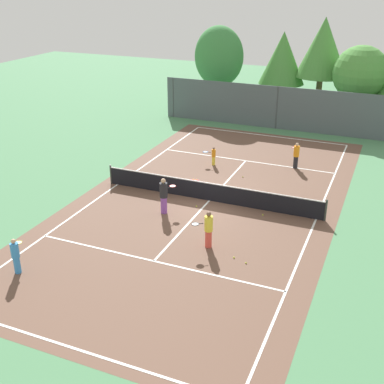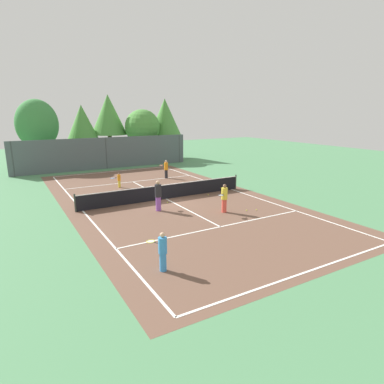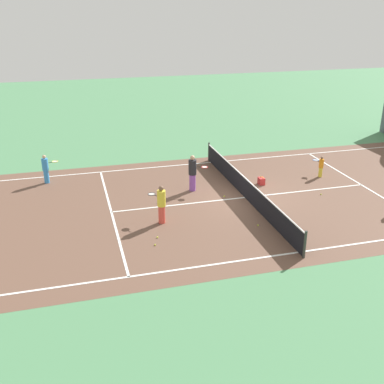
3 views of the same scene
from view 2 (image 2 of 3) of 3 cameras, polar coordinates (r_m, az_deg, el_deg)
ground_plane at (r=22.24m, az=-4.55°, el=-1.20°), size 80.00×80.00×0.00m
court_surface at (r=22.24m, az=-4.55°, el=-1.20°), size 13.00×25.00×0.01m
tennis_net at (r=22.11m, az=-4.57°, el=0.07°), size 11.90×0.10×1.10m
perimeter_fence at (r=34.89m, az=-14.73°, el=6.57°), size 18.00×0.12×3.20m
tree_0 at (r=40.58m, az=-14.35°, el=12.88°), size 4.16×4.16×7.70m
tree_1 at (r=36.86m, az=-25.39°, el=10.60°), size 4.09×3.28×6.97m
tree_2 at (r=39.45m, az=-8.62°, el=11.12°), size 4.08×4.08×6.02m
tree_3 at (r=41.08m, az=-4.73°, el=12.44°), size 4.49×4.49×7.28m
tree_4 at (r=39.60m, az=-18.59°, el=11.17°), size 3.78×3.78×6.50m
player_0 at (r=26.01m, az=-12.66°, el=2.07°), size 0.82×0.36×1.15m
player_1 at (r=29.03m, az=-4.55°, el=4.03°), size 0.61×0.91×1.59m
player_2 at (r=12.25m, az=-5.19°, el=-10.22°), size 0.64×0.88×1.51m
player_3 at (r=19.13m, az=5.64°, el=-1.04°), size 0.89×0.73×1.69m
player_4 at (r=19.45m, az=-5.92°, el=-0.57°), size 0.64×0.96×1.83m
ball_crate at (r=22.95m, az=-9.37°, el=-0.40°), size 0.38×0.28×0.43m
tennis_ball_0 at (r=21.27m, az=-4.28°, el=-1.81°), size 0.07×0.07×0.07m
tennis_ball_1 at (r=22.45m, az=-3.67°, el=-0.96°), size 0.07×0.07×0.07m
tennis_ball_2 at (r=25.77m, az=-6.83°, el=0.92°), size 0.07×0.07×0.07m
tennis_ball_3 at (r=19.80m, az=9.51°, el=-3.16°), size 0.07×0.07×0.07m
tennis_ball_4 at (r=23.16m, az=2.84°, el=-0.48°), size 0.07×0.07×0.07m
tennis_ball_5 at (r=20.02m, az=11.18°, el=-3.05°), size 0.07×0.07×0.07m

